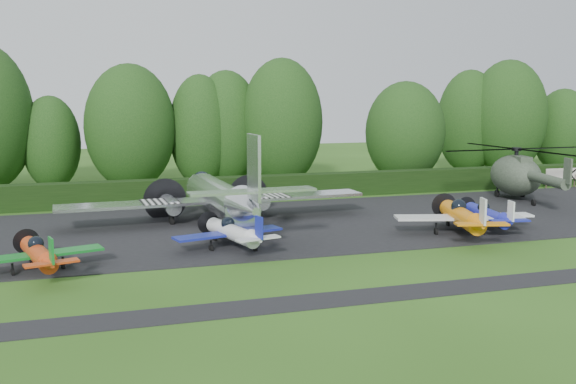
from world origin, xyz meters
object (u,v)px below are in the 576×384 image
object	(u,v)px
transport_plane	(221,198)
light_plane_red	(39,254)
sign_board	(561,175)
light_plane_white	(232,232)
light_plane_blue	(487,215)
light_plane_orange	(461,216)
helicopter	(516,172)

from	to	relation	value
transport_plane	light_plane_red	distance (m)	14.13
transport_plane	sign_board	distance (m)	35.10
light_plane_white	sign_board	size ratio (longest dim) A/B	2.03
light_plane_red	transport_plane	bearing A→B (deg)	54.50
transport_plane	light_plane_blue	xyz separation A→B (m)	(16.16, -6.60, -0.87)
light_plane_white	sign_board	world-z (taller)	light_plane_white
light_plane_red	light_plane_orange	world-z (taller)	light_plane_orange
sign_board	light_plane_blue	bearing A→B (deg)	-142.47
light_plane_blue	light_plane_orange	bearing A→B (deg)	-166.73
light_plane_red	sign_board	size ratio (longest dim) A/B	2.00
light_plane_red	helicopter	size ratio (longest dim) A/B	0.42
light_plane_white	helicopter	bearing A→B (deg)	36.00
light_plane_red	light_plane_white	size ratio (longest dim) A/B	0.98
light_plane_red	light_plane_orange	size ratio (longest dim) A/B	0.80
light_plane_red	sign_board	bearing A→B (deg)	35.40
light_plane_blue	sign_board	distance (m)	23.19
transport_plane	light_plane_orange	world-z (taller)	transport_plane
light_plane_red	light_plane_orange	distance (m)	24.48
light_plane_white	transport_plane	bearing A→B (deg)	98.39
light_plane_orange	light_plane_blue	xyz separation A→B (m)	(2.55, 1.04, -0.24)
transport_plane	helicopter	world-z (taller)	transport_plane
light_plane_blue	sign_board	xyz separation A→B (m)	(18.01, 14.60, 0.24)
light_plane_orange	helicopter	distance (m)	16.70
light_plane_white	helicopter	world-z (taller)	helicopter
transport_plane	light_plane_red	bearing A→B (deg)	-137.41
light_plane_white	light_plane_orange	size ratio (longest dim) A/B	0.81
light_plane_white	light_plane_orange	world-z (taller)	light_plane_orange
transport_plane	light_plane_orange	distance (m)	15.63
light_plane_blue	transport_plane	bearing A→B (deg)	148.74
transport_plane	light_plane_blue	distance (m)	17.48
light_plane_blue	helicopter	distance (m)	14.18
light_plane_red	light_plane_blue	distance (m)	27.10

